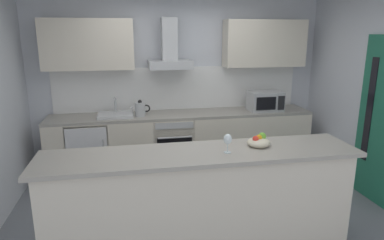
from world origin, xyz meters
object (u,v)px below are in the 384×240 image
Objects in this scene: refrigerator at (90,150)px; wine_glass at (228,140)px; oven at (172,142)px; sink at (116,114)px; range_hood at (170,53)px; kettle at (140,109)px; fruit_bowl at (259,142)px; microwave at (265,101)px.

refrigerator is 4.78× the size of wine_glass.
sink is at bearing 179.22° from oven.
range_hood is (1.21, 0.13, 1.36)m from refrigerator.
oven is at bearing 4.19° from kettle.
wine_glass is 0.81× the size of fruit_bowl.
range_hood is at bearing 173.79° from microwave.
sink reaches higher than oven.
wine_glass is at bearing -83.40° from range_hood.
wine_glass is (0.71, -2.00, 0.12)m from kettle.
sink is at bearing 126.41° from fruit_bowl.
refrigerator is 1.83m from range_hood.
refrigerator is at bearing -173.76° from range_hood.
range_hood is at bearing 96.60° from wine_glass.
refrigerator is 0.95m from kettle.
wine_glass is (1.46, -2.03, 0.70)m from refrigerator.
range_hood is at bearing 6.24° from refrigerator.
refrigerator is 1.18× the size of range_hood.
refrigerator is at bearing 179.46° from microwave.
refrigerator is at bearing 177.63° from kettle.
microwave is at bearing -0.99° from sink.
wine_glass reaches higher than sink.
microwave is 0.69× the size of range_hood.
oven is 1.60× the size of sink.
sink reaches higher than kettle.
oven is 2.15m from wine_glass.
fruit_bowl reaches higher than refrigerator.
range_hood is at bearing 19.55° from kettle.
range_hood is (0.46, 0.16, 0.78)m from kettle.
refrigerator is 2.94× the size of kettle.
microwave reaches higher than sink.
sink is at bearing 172.75° from kettle.
kettle reaches higher than fruit_bowl.
range_hood reaches higher than sink.
kettle is at bearing 109.55° from wine_glass.
sink is at bearing 117.44° from wine_glass.
microwave is 2.34m from wine_glass.
oven is 0.94m from sink.
fruit_bowl is at bearing -72.45° from oven.
oven is 1.21m from refrigerator.
fruit_bowl is (0.60, -2.03, -0.74)m from range_hood.
wine_glass is at bearing -62.56° from sink.
wine_glass is at bearing -82.98° from oven.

